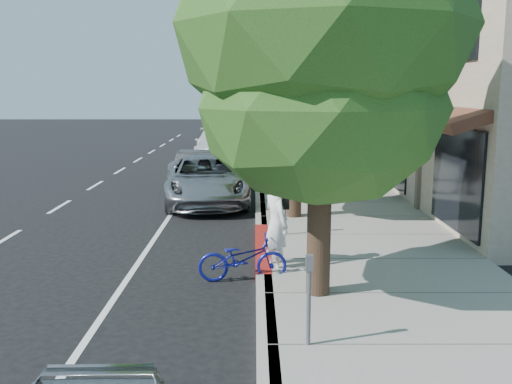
{
  "coord_description": "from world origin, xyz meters",
  "views": [
    {
      "loc": [
        -0.17,
        -11.23,
        3.54
      ],
      "look_at": [
        -0.14,
        1.04,
        1.35
      ],
      "focal_mm": 40.0,
      "sensor_mm": 36.0,
      "label": 1
    }
  ],
  "objects_px": {
    "street_tree_2": "(284,59)",
    "silver_suv": "(205,180)",
    "street_tree_0": "(323,35)",
    "bicycle": "(243,259)",
    "street_tree_4": "(273,74)",
    "cyclist": "(276,225)",
    "street_tree_3": "(278,65)",
    "street_tree_1": "(296,42)",
    "street_tree_5": "(270,73)",
    "pedestrian": "(326,166)",
    "white_pickup": "(216,144)",
    "dark_suv_far": "(234,138)",
    "dark_sedan": "(198,171)"
  },
  "relations": [
    {
      "from": "street_tree_2",
      "to": "silver_suv",
      "type": "relative_size",
      "value": 1.39
    },
    {
      "from": "street_tree_0",
      "to": "bicycle",
      "type": "distance_m",
      "value": 4.31
    },
    {
      "from": "street_tree_4",
      "to": "cyclist",
      "type": "relative_size",
      "value": 3.77
    },
    {
      "from": "street_tree_3",
      "to": "street_tree_0",
      "type": "bearing_deg",
      "value": -90.0
    },
    {
      "from": "street_tree_2",
      "to": "cyclist",
      "type": "bearing_deg",
      "value": -93.57
    },
    {
      "from": "street_tree_1",
      "to": "bicycle",
      "type": "xyz_separation_m",
      "value": [
        -1.3,
        -4.94,
        -4.35
      ]
    },
    {
      "from": "street_tree_5",
      "to": "street_tree_1",
      "type": "bearing_deg",
      "value": -90.0
    },
    {
      "from": "bicycle",
      "to": "pedestrian",
      "type": "xyz_separation_m",
      "value": [
        2.57,
        8.32,
        0.64
      ]
    },
    {
      "from": "street_tree_2",
      "to": "street_tree_1",
      "type": "bearing_deg",
      "value": -90.0
    },
    {
      "from": "street_tree_5",
      "to": "pedestrian",
      "type": "bearing_deg",
      "value": -86.48
    },
    {
      "from": "street_tree_1",
      "to": "street_tree_2",
      "type": "height_order",
      "value": "street_tree_1"
    },
    {
      "from": "street_tree_3",
      "to": "white_pickup",
      "type": "height_order",
      "value": "street_tree_3"
    },
    {
      "from": "street_tree_5",
      "to": "white_pickup",
      "type": "xyz_separation_m",
      "value": [
        -3.1,
        -9.48,
        -3.95
      ]
    },
    {
      "from": "street_tree_1",
      "to": "silver_suv",
      "type": "distance_m",
      "value": 5.51
    },
    {
      "from": "street_tree_5",
      "to": "white_pickup",
      "type": "height_order",
      "value": "street_tree_5"
    },
    {
      "from": "street_tree_4",
      "to": "pedestrian",
      "type": "xyz_separation_m",
      "value": [
        1.27,
        -14.62,
        -3.41
      ]
    },
    {
      "from": "cyclist",
      "to": "white_pickup",
      "type": "distance_m",
      "value": 19.1
    },
    {
      "from": "street_tree_2",
      "to": "dark_suv_far",
      "type": "xyz_separation_m",
      "value": [
        -2.29,
        12.54,
        -3.9
      ]
    },
    {
      "from": "bicycle",
      "to": "dark_suv_far",
      "type": "xyz_separation_m",
      "value": [
        -0.99,
        23.48,
        0.33
      ]
    },
    {
      "from": "street_tree_3",
      "to": "dark_suv_far",
      "type": "bearing_deg",
      "value": 109.32
    },
    {
      "from": "street_tree_1",
      "to": "pedestrian",
      "type": "xyz_separation_m",
      "value": [
        1.27,
        3.38,
        -3.71
      ]
    },
    {
      "from": "cyclist",
      "to": "dark_sedan",
      "type": "height_order",
      "value": "cyclist"
    },
    {
      "from": "dark_sedan",
      "to": "dark_suv_far",
      "type": "relative_size",
      "value": 0.94
    },
    {
      "from": "pedestrian",
      "to": "street_tree_1",
      "type": "bearing_deg",
      "value": 36.5
    },
    {
      "from": "street_tree_0",
      "to": "street_tree_4",
      "type": "relative_size",
      "value": 1.0
    },
    {
      "from": "street_tree_1",
      "to": "street_tree_4",
      "type": "relative_size",
      "value": 1.05
    },
    {
      "from": "street_tree_5",
      "to": "dark_sedan",
      "type": "distance_m",
      "value": 19.66
    },
    {
      "from": "street_tree_4",
      "to": "street_tree_1",
      "type": "bearing_deg",
      "value": -90.0
    },
    {
      "from": "street_tree_1",
      "to": "bicycle",
      "type": "distance_m",
      "value": 6.71
    },
    {
      "from": "white_pickup",
      "to": "dark_suv_far",
      "type": "bearing_deg",
      "value": 75.24
    },
    {
      "from": "street_tree_1",
      "to": "street_tree_4",
      "type": "distance_m",
      "value": 18.0
    },
    {
      "from": "street_tree_0",
      "to": "street_tree_5",
      "type": "relative_size",
      "value": 0.97
    },
    {
      "from": "street_tree_2",
      "to": "silver_suv",
      "type": "distance_m",
      "value": 5.81
    },
    {
      "from": "street_tree_2",
      "to": "street_tree_5",
      "type": "relative_size",
      "value": 1.0
    },
    {
      "from": "street_tree_3",
      "to": "street_tree_5",
      "type": "bearing_deg",
      "value": 90.0
    },
    {
      "from": "street_tree_0",
      "to": "white_pickup",
      "type": "relative_size",
      "value": 1.38
    },
    {
      "from": "street_tree_3",
      "to": "dark_suv_far",
      "type": "distance_m",
      "value": 7.98
    },
    {
      "from": "street_tree_1",
      "to": "cyclist",
      "type": "distance_m",
      "value": 5.88
    },
    {
      "from": "street_tree_3",
      "to": "pedestrian",
      "type": "height_order",
      "value": "street_tree_3"
    },
    {
      "from": "street_tree_3",
      "to": "street_tree_2",
      "type": "bearing_deg",
      "value": -90.0
    },
    {
      "from": "street_tree_1",
      "to": "street_tree_3",
      "type": "relative_size",
      "value": 1.0
    },
    {
      "from": "street_tree_0",
      "to": "cyclist",
      "type": "bearing_deg",
      "value": 112.38
    },
    {
      "from": "cyclist",
      "to": "street_tree_2",
      "type": "bearing_deg",
      "value": -28.7
    },
    {
      "from": "dark_sedan",
      "to": "street_tree_1",
      "type": "bearing_deg",
      "value": -55.43
    },
    {
      "from": "street_tree_4",
      "to": "pedestrian",
      "type": "distance_m",
      "value": 15.07
    },
    {
      "from": "street_tree_1",
      "to": "street_tree_4",
      "type": "bearing_deg",
      "value": 90.0
    },
    {
      "from": "street_tree_3",
      "to": "dark_sedan",
      "type": "height_order",
      "value": "street_tree_3"
    },
    {
      "from": "bicycle",
      "to": "dark_suv_far",
      "type": "height_order",
      "value": "dark_suv_far"
    },
    {
      "from": "silver_suv",
      "to": "white_pickup",
      "type": "bearing_deg",
      "value": 85.01
    },
    {
      "from": "street_tree_2",
      "to": "dark_sedan",
      "type": "bearing_deg",
      "value": -162.12
    }
  ]
}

